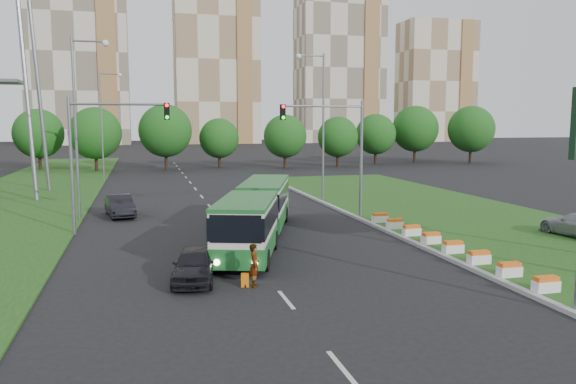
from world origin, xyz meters
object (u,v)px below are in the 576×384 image
object	(u,v)px
traffic_mast_median	(339,140)
car_left_near	(194,264)
car_left_far	(120,206)
articulated_bus	(254,212)
traffic_mast_left	(100,143)
pedestrian	(254,265)
shopping_trolley	(245,280)

from	to	relation	value
traffic_mast_median	car_left_near	world-z (taller)	traffic_mast_median
car_left_near	car_left_far	xyz separation A→B (m)	(-3.55, 17.51, 0.04)
articulated_bus	car_left_near	size ratio (longest dim) A/B	3.79
traffic_mast_median	articulated_bus	world-z (taller)	traffic_mast_median
traffic_mast_median	traffic_mast_left	distance (m)	15.19
articulated_bus	pedestrian	bearing A→B (deg)	-82.63
traffic_mast_median	articulated_bus	xyz separation A→B (m)	(-6.90, -5.36, -3.77)
car_left_near	pedestrian	xyz separation A→B (m)	(2.26, -1.41, 0.17)
car_left_far	pedestrian	xyz separation A→B (m)	(5.81, -18.92, 0.13)
articulated_bus	car_left_far	bearing A→B (deg)	144.60
articulated_bus	pedestrian	distance (m)	8.89
pedestrian	car_left_far	bearing A→B (deg)	29.17
articulated_bus	pedestrian	xyz separation A→B (m)	(-1.69, -8.70, -0.70)
pedestrian	shopping_trolley	world-z (taller)	pedestrian
car_left_near	traffic_mast_median	bearing A→B (deg)	59.47
car_left_far	articulated_bus	bearing A→B (deg)	-63.78
car_left_near	pedestrian	bearing A→B (deg)	-21.93
traffic_mast_left	car_left_near	xyz separation A→B (m)	(4.31, -11.64, -4.64)
articulated_bus	car_left_far	distance (m)	12.71
articulated_bus	shopping_trolley	bearing A→B (deg)	-85.11
traffic_mast_median	car_left_far	distance (m)	15.88
car_left_far	shopping_trolley	distance (m)	19.60
traffic_mast_median	pedestrian	world-z (taller)	traffic_mast_median
car_left_near	traffic_mast_left	bearing A→B (deg)	120.42
traffic_mast_median	articulated_bus	distance (m)	9.51
traffic_mast_left	car_left_near	world-z (taller)	traffic_mast_left
traffic_mast_median	pedestrian	bearing A→B (deg)	-121.41
articulated_bus	traffic_mast_left	bearing A→B (deg)	170.53
traffic_mast_median	traffic_mast_left	world-z (taller)	same
traffic_mast_median	pedestrian	size ratio (longest dim) A/B	4.56
traffic_mast_left	articulated_bus	distance (m)	10.07
traffic_mast_median	traffic_mast_left	size ratio (longest dim) A/B	1.00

